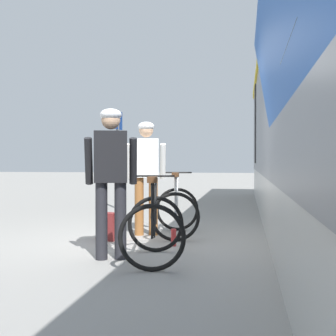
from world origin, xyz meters
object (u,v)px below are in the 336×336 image
at_px(cyclist_near_in_white, 146,167).
at_px(platform_sign_post, 118,142).
at_px(cyclist_far_in_dark, 111,169).
at_px(bicycle_far_black, 154,226).
at_px(backpack_on_platform, 108,226).
at_px(bicycle_near_white, 176,210).
at_px(water_bottle_near_the_bikes, 174,237).

relative_size(cyclist_near_in_white, platform_sign_post, 0.73).
distance_m(cyclist_far_in_dark, bicycle_far_black, 0.83).
distance_m(cyclist_far_in_dark, backpack_on_platform, 1.55).
height_order(bicycle_far_black, platform_sign_post, platform_sign_post).
relative_size(bicycle_near_white, platform_sign_post, 0.48).
distance_m(bicycle_far_black, water_bottle_near_the_bikes, 1.00).
bearing_deg(water_bottle_near_the_bikes, backpack_on_platform, 164.29).
height_order(bicycle_near_white, water_bottle_near_the_bikes, bicycle_near_white).
height_order(cyclist_far_in_dark, water_bottle_near_the_bikes, cyclist_far_in_dark).
xyz_separation_m(bicycle_near_white, backpack_on_platform, (-0.93, -0.54, -0.20)).
relative_size(bicycle_near_white, water_bottle_near_the_bikes, 4.96).
bearing_deg(cyclist_far_in_dark, platform_sign_post, 105.31).
relative_size(cyclist_far_in_dark, water_bottle_near_the_bikes, 7.61).
distance_m(water_bottle_near_the_bikes, platform_sign_post, 5.22).
bearing_deg(backpack_on_platform, platform_sign_post, 119.64).
xyz_separation_m(cyclist_far_in_dark, bicycle_near_white, (0.50, 1.77, -0.65)).
relative_size(cyclist_far_in_dark, bicycle_far_black, 1.51).
bearing_deg(bicycle_near_white, cyclist_far_in_dark, -105.81).
bearing_deg(cyclist_near_in_white, cyclist_far_in_dark, -90.95).
bearing_deg(water_bottle_near_the_bikes, cyclist_near_in_white, 124.22).
xyz_separation_m(cyclist_far_in_dark, platform_sign_post, (-1.50, 5.48, 0.57)).
height_order(cyclist_near_in_white, cyclist_far_in_dark, same).
bearing_deg(water_bottle_near_the_bikes, cyclist_far_in_dark, -122.21).
height_order(bicycle_far_black, backpack_on_platform, bicycle_far_black).
xyz_separation_m(backpack_on_platform, platform_sign_post, (-1.07, 4.25, 1.42)).
relative_size(backpack_on_platform, water_bottle_near_the_bikes, 1.73).
distance_m(cyclist_near_in_white, bicycle_far_black, 1.96).
distance_m(bicycle_near_white, water_bottle_near_the_bikes, 0.88).
bearing_deg(water_bottle_near_the_bikes, platform_sign_post, 114.75).
xyz_separation_m(bicycle_near_white, platform_sign_post, (-2.00, 3.71, 1.22)).
bearing_deg(platform_sign_post, bicycle_near_white, -61.64).
xyz_separation_m(cyclist_near_in_white, water_bottle_near_the_bikes, (0.56, -0.83, -0.94)).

